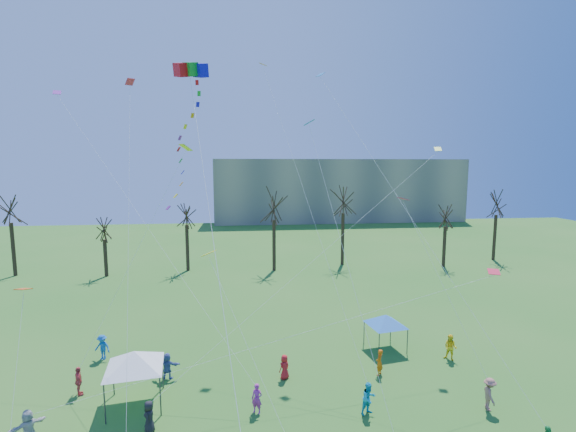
{
  "coord_description": "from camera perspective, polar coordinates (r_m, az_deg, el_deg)",
  "views": [
    {
      "loc": [
        -1.5,
        -15.47,
        13.62
      ],
      "look_at": [
        0.81,
        5.0,
        11.0
      ],
      "focal_mm": 25.0,
      "sensor_mm": 36.0,
      "label": 1
    }
  ],
  "objects": [
    {
      "name": "festival_crowd",
      "position": [
        24.45,
        -4.55,
        -24.19
      ],
      "size": [
        26.29,
        13.52,
        1.85
      ],
      "color": "#B31630",
      "rests_on": "ground"
    },
    {
      "name": "canopy_tent_blue",
      "position": [
        31.46,
        13.72,
        -14.17
      ],
      "size": [
        3.48,
        3.48,
        2.65
      ],
      "color": "#3F3F44",
      "rests_on": "ground"
    },
    {
      "name": "canopy_tent_white",
      "position": [
        25.51,
        -21.0,
        -18.51
      ],
      "size": [
        4.27,
        4.27,
        3.23
      ],
      "color": "#3F3F44",
      "rests_on": "ground"
    },
    {
      "name": "big_box_kite",
      "position": [
        23.61,
        -13.82,
        9.51
      ],
      "size": [
        2.7,
        7.83,
        21.78
      ],
      "color": "red",
      "rests_on": "ground"
    },
    {
      "name": "small_kites_aloft",
      "position": [
        25.82,
        -4.65,
        6.4
      ],
      "size": [
        29.95,
        17.24,
        31.99
      ],
      "color": "#EE560C",
      "rests_on": "ground"
    },
    {
      "name": "distant_building",
      "position": [
        100.45,
        7.11,
        3.71
      ],
      "size": [
        60.0,
        14.0,
        15.0
      ],
      "primitive_type": "cube",
      "color": "gray",
      "rests_on": "ground"
    },
    {
      "name": "bare_tree_row",
      "position": [
        52.5,
        -0.55,
        0.21
      ],
      "size": [
        69.89,
        8.23,
        11.11
      ],
      "color": "black",
      "rests_on": "ground"
    }
  ]
}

